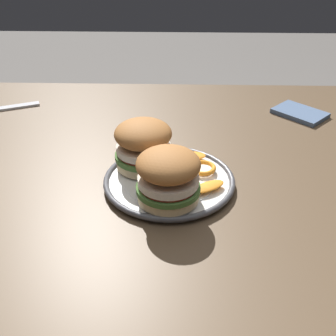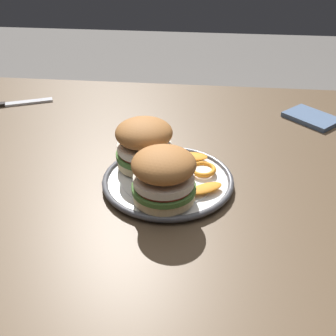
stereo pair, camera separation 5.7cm
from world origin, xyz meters
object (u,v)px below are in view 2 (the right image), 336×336
dining_table (178,201)px  sandwich_half_right (144,143)px  sandwich_half_left (164,175)px  table_knife (7,105)px  dinner_plate (168,181)px

dining_table → sandwich_half_right: 0.17m
sandwich_half_left → sandwich_half_right: (-0.05, 0.12, 0.00)m
sandwich_half_left → table_knife: 0.65m
sandwich_half_right → table_knife: sandwich_half_right is taller
sandwich_half_left → sandwich_half_right: bearing=114.9°
sandwich_half_right → dinner_plate: bearing=-40.2°
dinner_plate → dining_table: bearing=73.6°
sandwich_half_left → table_knife: bearing=139.9°
dining_table → sandwich_half_right: bearing=-169.9°
dinner_plate → table_knife: size_ratio=1.26×
sandwich_half_left → table_knife: (-0.49, 0.42, -0.07)m
dining_table → table_knife: bearing=150.7°
dinner_plate → table_knife: (-0.49, 0.35, -0.01)m
dining_table → dinner_plate: bearing=-106.4°
dining_table → sandwich_half_right: sandwich_half_right is taller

